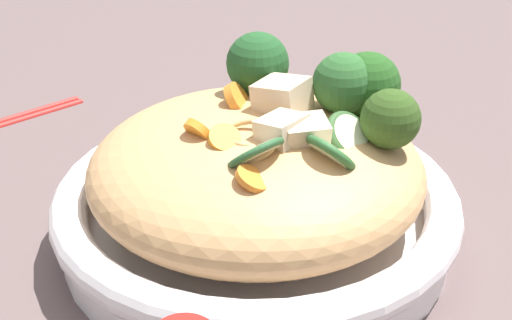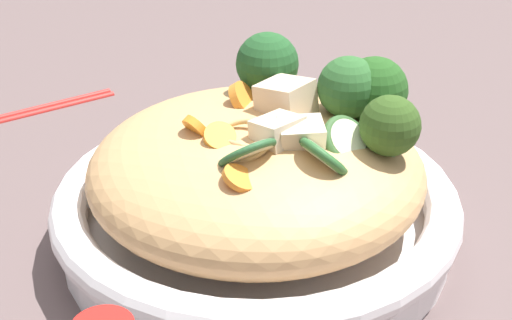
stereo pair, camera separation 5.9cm
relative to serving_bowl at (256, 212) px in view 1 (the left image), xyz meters
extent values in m
plane|color=#5D4B4A|center=(0.00, 0.00, -0.03)|extent=(3.00, 3.00, 0.00)
cylinder|color=white|center=(0.00, 0.00, -0.02)|extent=(0.30, 0.30, 0.02)
torus|color=white|center=(0.00, 0.00, 0.01)|extent=(0.32, 0.32, 0.03)
ellipsoid|color=tan|center=(0.00, 0.00, 0.04)|extent=(0.26, 0.26, 0.08)
torus|color=tan|center=(-0.03, -0.03, 0.06)|extent=(0.05, 0.05, 0.02)
torus|color=tan|center=(0.01, -0.01, 0.07)|extent=(0.09, 0.09, 0.02)
torus|color=tan|center=(-0.01, 0.03, 0.08)|extent=(0.05, 0.05, 0.02)
torus|color=tan|center=(0.00, 0.01, 0.07)|extent=(0.07, 0.07, 0.02)
cone|color=#96AD6A|center=(-0.05, -0.06, 0.07)|extent=(0.02, 0.03, 0.02)
sphere|color=#2D602C|center=(-0.05, -0.06, 0.10)|extent=(0.05, 0.05, 0.05)
cone|color=#96B174|center=(-0.06, -0.07, 0.06)|extent=(0.03, 0.03, 0.02)
sphere|color=#24521E|center=(-0.06, -0.07, 0.09)|extent=(0.06, 0.06, 0.05)
cone|color=#97AC76|center=(-0.09, -0.03, 0.06)|extent=(0.03, 0.03, 0.02)
sphere|color=#314F1C|center=(-0.09, -0.03, 0.09)|extent=(0.06, 0.06, 0.04)
cone|color=#91B568|center=(0.03, -0.06, 0.07)|extent=(0.02, 0.02, 0.01)
sphere|color=#225226|center=(0.03, -0.06, 0.10)|extent=(0.07, 0.07, 0.05)
cylinder|color=orange|center=(0.03, 0.03, 0.08)|extent=(0.03, 0.02, 0.02)
cylinder|color=orange|center=(0.03, -0.03, 0.08)|extent=(0.03, 0.03, 0.03)
cylinder|color=orange|center=(0.01, 0.04, 0.08)|extent=(0.03, 0.03, 0.02)
cylinder|color=orange|center=(-0.03, 0.07, 0.07)|extent=(0.03, 0.03, 0.02)
cylinder|color=beige|center=(-0.02, 0.04, 0.08)|extent=(0.04, 0.05, 0.03)
torus|color=#2B5A30|center=(-0.02, 0.04, 0.08)|extent=(0.05, 0.05, 0.03)
cylinder|color=beige|center=(-0.07, -0.01, 0.08)|extent=(0.03, 0.04, 0.03)
torus|color=#345A2C|center=(-0.07, -0.01, 0.08)|extent=(0.04, 0.05, 0.03)
cylinder|color=beige|center=(-0.07, 0.02, 0.08)|extent=(0.04, 0.04, 0.03)
torus|color=#2E622F|center=(-0.07, 0.02, 0.08)|extent=(0.05, 0.05, 0.03)
cube|color=beige|center=(-0.04, 0.01, 0.08)|extent=(0.04, 0.04, 0.02)
cube|color=beige|center=(-0.03, 0.01, 0.08)|extent=(0.04, 0.04, 0.02)
cube|color=beige|center=(-0.01, -0.03, 0.09)|extent=(0.04, 0.04, 0.04)
camera|label=1|loc=(-0.22, 0.47, 0.33)|focal=54.98mm
camera|label=2|loc=(-0.28, 0.44, 0.33)|focal=54.98mm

